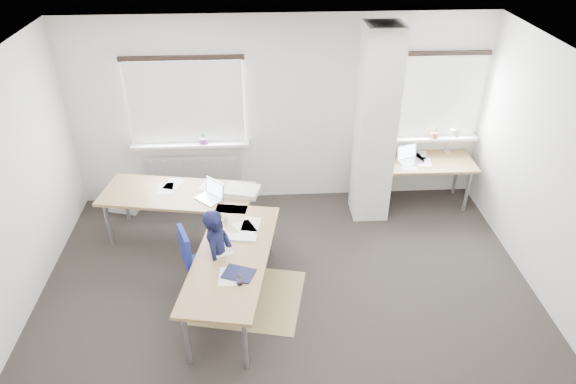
{
  "coord_description": "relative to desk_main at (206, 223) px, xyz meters",
  "views": [
    {
      "loc": [
        -0.27,
        -4.37,
        4.35
      ],
      "look_at": [
        0.04,
        0.9,
        1.05
      ],
      "focal_mm": 32.0,
      "sensor_mm": 36.0,
      "label": 1
    }
  ],
  "objects": [
    {
      "name": "ground",
      "position": [
        0.97,
        -0.8,
        -0.69
      ],
      "size": [
        6.0,
        6.0,
        0.0
      ],
      "primitive_type": "plane",
      "color": "black",
      "rests_on": "ground"
    },
    {
      "name": "room_shell",
      "position": [
        1.15,
        -0.35,
        1.05
      ],
      "size": [
        6.04,
        5.04,
        2.82
      ],
      "color": "beige",
      "rests_on": "ground"
    },
    {
      "name": "floor_mat",
      "position": [
        0.48,
        -0.59,
        -0.69
      ],
      "size": [
        1.49,
        1.34,
        0.01
      ],
      "primitive_type": "cube",
      "rotation": [
        0.0,
        0.0,
        -0.21
      ],
      "color": "#978252",
      "rests_on": "ground"
    },
    {
      "name": "white_crate",
      "position": [
        -1.37,
        1.45,
        -0.56
      ],
      "size": [
        0.51,
        0.42,
        0.27
      ],
      "primitive_type": "cube",
      "rotation": [
        0.0,
        0.0,
        -0.27
      ],
      "color": "white",
      "rests_on": "ground"
    },
    {
      "name": "desk_main",
      "position": [
        0.0,
        0.0,
        0.0
      ],
      "size": [
        2.4,
        2.98,
        0.96
      ],
      "rotation": [
        0.0,
        0.0,
        -0.17
      ],
      "color": "brown",
      "rests_on": "ground"
    },
    {
      "name": "desk_side",
      "position": [
        3.14,
        1.35,
        -0.01
      ],
      "size": [
        1.41,
        0.72,
        1.22
      ],
      "rotation": [
        0.0,
        0.0,
        -0.02
      ],
      "color": "brown",
      "rests_on": "ground"
    },
    {
      "name": "task_chair",
      "position": [
        -0.02,
        -0.51,
        -0.42
      ],
      "size": [
        0.57,
        0.55,
        0.98
      ],
      "rotation": [
        0.0,
        0.0,
        0.36
      ],
      "color": "navy",
      "rests_on": "ground"
    },
    {
      "name": "person",
      "position": [
        0.19,
        -0.59,
        -0.06
      ],
      "size": [
        0.41,
        0.52,
        1.26
      ],
      "primitive_type": "imported",
      "rotation": [
        0.0,
        0.0,
        1.3
      ],
      "color": "black",
      "rests_on": "ground"
    }
  ]
}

